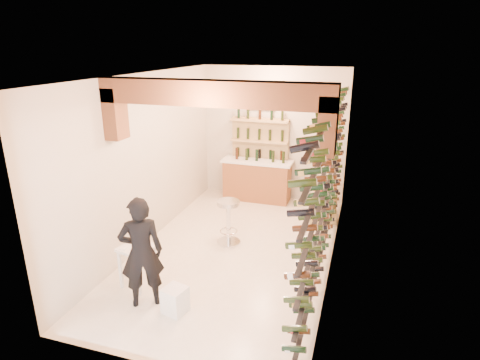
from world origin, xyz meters
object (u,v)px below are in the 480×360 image
Objects in this scene: tasting_table at (137,254)px; chrome_barstool at (228,219)px; back_counter at (257,179)px; crate_lower at (322,214)px; wine_rack at (323,180)px; white_stool at (175,300)px; person at (141,253)px.

tasting_table is 2.01m from chrome_barstool.
tasting_table is at bearing -116.58° from chrome_barstool.
back_counter is 2.03× the size of tasting_table.
crate_lower is (2.51, 3.35, -0.40)m from tasting_table.
wine_rack reaches higher than chrome_barstool.
wine_rack is 3.35× the size of back_counter.
back_counter is 2.40m from chrome_barstool.
back_counter is at bearing 124.66° from wine_rack.
chrome_barstool is (0.05, 2.23, 0.32)m from white_stool.
back_counter reaches higher than crate_lower.
tasting_table is (-0.81, -4.19, 0.03)m from back_counter.
back_counter is 4.27m from tasting_table.
wine_rack reaches higher than back_counter.
white_stool reaches higher than crate_lower.
crate_lower is at bearing 66.34° from white_stool.
wine_rack is at bearing 47.88° from white_stool.
white_stool is at bearing -113.66° from crate_lower.
tasting_table is 0.59m from person.
chrome_barstool is (0.57, 2.18, -0.34)m from person.
person is at bearing 174.43° from white_stool.
chrome_barstool is (0.90, 1.79, -0.06)m from tasting_table.
wine_rack is 3.00m from white_stool.
wine_rack is 2.28m from crate_lower.
person reaches higher than back_counter.
person is 3.01× the size of crate_lower.
person is at bearing -36.08° from tasting_table.
chrome_barstool is at bearing 88.81° from white_stool.
back_counter is at bearing 92.00° from chrome_barstool.
wine_rack reaches higher than crate_lower.
chrome_barstool is at bearing -136.03° from crate_lower.
person is at bearing -104.52° from chrome_barstool.
white_stool is (-1.79, -1.98, -1.36)m from wine_rack.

